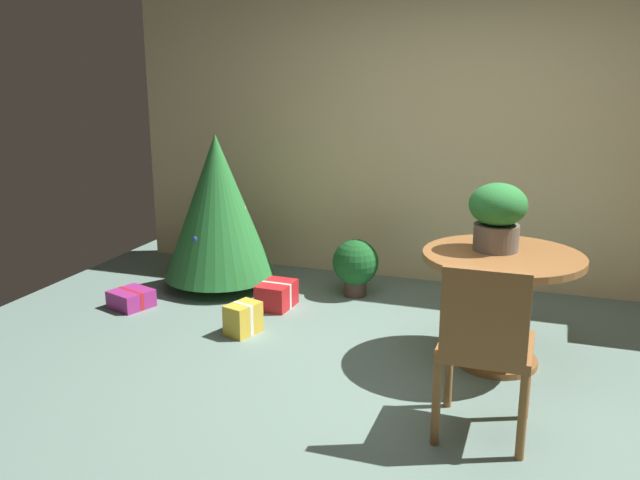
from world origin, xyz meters
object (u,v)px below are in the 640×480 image
(wooden_chair_near, at_px, (485,342))
(gift_box_red, at_px, (277,295))
(flower_vase, at_px, (498,214))
(gift_box_gold, at_px, (243,319))
(potted_plant, at_px, (355,264))
(gift_box_purple, at_px, (131,299))
(holiday_tree, at_px, (218,206))
(round_dining_table, at_px, (501,292))

(wooden_chair_near, xyz_separation_m, gift_box_red, (-1.71, 1.44, -0.43))
(flower_vase, bearing_deg, gift_box_gold, -174.71)
(gift_box_gold, xyz_separation_m, potted_plant, (0.51, 1.05, 0.15))
(flower_vase, height_order, wooden_chair_near, flower_vase)
(gift_box_purple, relative_size, gift_box_red, 1.07)
(gift_box_gold, distance_m, potted_plant, 1.17)
(holiday_tree, relative_size, gift_box_gold, 4.61)
(wooden_chair_near, height_order, gift_box_purple, wooden_chair_near)
(holiday_tree, bearing_deg, round_dining_table, -18.48)
(wooden_chair_near, height_order, gift_box_gold, wooden_chair_near)
(flower_vase, xyz_separation_m, potted_plant, (-1.16, 0.89, -0.69))
(potted_plant, bearing_deg, wooden_chair_near, -57.57)
(wooden_chair_near, bearing_deg, gift_box_red, 139.97)
(round_dining_table, bearing_deg, flower_vase, 129.02)
(gift_box_gold, bearing_deg, holiday_tree, 125.81)
(gift_box_gold, bearing_deg, round_dining_table, 2.88)
(flower_vase, xyz_separation_m, holiday_tree, (-2.29, 0.72, -0.25))
(round_dining_table, xyz_separation_m, gift_box_purple, (-2.78, 0.12, -0.41))
(round_dining_table, distance_m, gift_box_gold, 1.76)
(wooden_chair_near, relative_size, gift_box_red, 2.84)
(round_dining_table, height_order, gift_box_gold, round_dining_table)
(holiday_tree, distance_m, gift_box_gold, 1.23)
(round_dining_table, bearing_deg, gift_box_purple, 177.61)
(gift_box_purple, distance_m, potted_plant, 1.79)
(gift_box_gold, relative_size, potted_plant, 0.60)
(flower_vase, relative_size, potted_plant, 0.90)
(holiday_tree, distance_m, gift_box_red, 0.93)
(round_dining_table, bearing_deg, gift_box_gold, -177.12)
(wooden_chair_near, relative_size, potted_plant, 1.99)
(potted_plant, bearing_deg, gift_box_purple, -151.73)
(gift_box_red, relative_size, potted_plant, 0.70)
(flower_vase, xyz_separation_m, gift_box_red, (-1.65, 0.42, -0.85))
(round_dining_table, distance_m, gift_box_red, 1.82)
(gift_box_gold, bearing_deg, gift_box_purple, 169.16)
(flower_vase, bearing_deg, gift_box_purple, 178.99)
(round_dining_table, height_order, gift_box_red, round_dining_table)
(holiday_tree, relative_size, potted_plant, 2.77)
(round_dining_table, xyz_separation_m, holiday_tree, (-2.35, 0.79, 0.22))
(flower_vase, bearing_deg, holiday_tree, 162.64)
(round_dining_table, height_order, gift_box_purple, round_dining_table)
(wooden_chair_near, distance_m, holiday_tree, 2.92)
(gift_box_purple, height_order, gift_box_red, gift_box_red)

